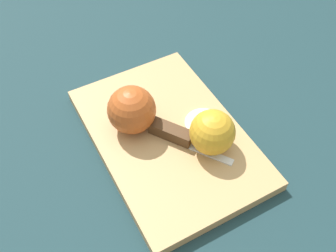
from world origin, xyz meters
TOP-DOWN VIEW (x-y plane):
  - ground_plane at (0.00, 0.00)m, footprint 4.00×4.00m
  - cutting_board at (0.00, 0.00)m, footprint 0.39×0.29m
  - apple_half_left at (-0.05, -0.04)m, footprint 0.08×0.08m
  - apple_half_right at (0.06, 0.04)m, footprint 0.07×0.07m
  - knife at (0.01, -0.00)m, footprint 0.15×0.08m
  - apple_slice at (0.02, 0.06)m, footprint 0.07×0.07m

SIDE VIEW (x-z plane):
  - ground_plane at x=0.00m, z-range 0.00..0.00m
  - cutting_board at x=0.00m, z-range 0.00..0.02m
  - apple_slice at x=0.02m, z-range 0.02..0.03m
  - knife at x=0.01m, z-range 0.02..0.04m
  - apple_half_right at x=0.06m, z-range 0.02..0.10m
  - apple_half_left at x=-0.05m, z-range 0.02..0.10m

